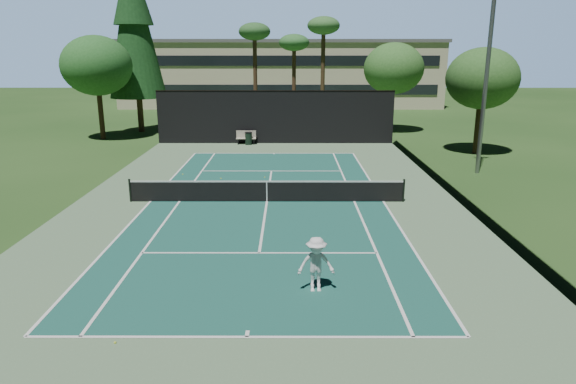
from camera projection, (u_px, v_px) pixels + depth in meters
The scene contains 22 objects.
ground at pixel (267, 202), 24.11m from camera, with size 160.00×160.00×0.00m, color #25481B.
apron_slab at pixel (267, 202), 24.11m from camera, with size 18.00×32.00×0.01m, color #5C7F59.
court_surface at pixel (267, 202), 24.11m from camera, with size 10.97×23.77×0.01m, color #1A5549.
court_lines at pixel (267, 201), 24.11m from camera, with size 11.07×23.87×0.01m.
tennis_net at pixel (267, 190), 23.96m from camera, with size 12.90×0.10×1.10m.
fence at pixel (266, 160), 23.64m from camera, with size 18.04×32.05×4.03m.
player at pixel (316, 264), 14.92m from camera, with size 1.08×0.62×1.67m, color white.
tennis_ball_a at pixel (115, 343), 12.38m from camera, with size 0.06×0.06×0.06m, color #D3E433.
tennis_ball_b at pixel (221, 178), 28.41m from camera, with size 0.07×0.07×0.07m, color #D6EF36.
tennis_ball_c at pixel (265, 177), 28.68m from camera, with size 0.07×0.07×0.07m, color #B7CD2E.
tennis_ball_d at pixel (183, 174), 29.39m from camera, with size 0.07×0.07×0.07m, color yellow.
park_bench at pixel (246, 137), 39.08m from camera, with size 1.50×0.45×1.02m.
trash_bin at pixel (249, 138), 38.85m from camera, with size 0.56×0.56×0.95m.
pine_tree at pixel (133, 18), 42.83m from camera, with size 4.80×4.80×15.00m.
palm_a at pixel (255, 36), 45.10m from camera, with size 2.80×2.80×9.32m.
palm_b at pixel (294, 46), 47.25m from camera, with size 2.80×2.80×8.42m.
palm_c at pixel (324, 30), 44.02m from camera, with size 2.80×2.80×9.77m.
decid_tree_a at pixel (394, 69), 43.88m from camera, with size 5.12×5.12×7.62m.
decid_tree_b at pixel (482, 79), 34.32m from camera, with size 4.80×4.80×7.14m.
decid_tree_c at pixel (96, 66), 39.98m from camera, with size 5.44×5.44×8.09m.
campus_building at pixel (281, 72), 67.35m from camera, with size 40.50×12.50×8.30m.
light_pole at pixel (488, 59), 28.17m from camera, with size 0.90×0.25×12.22m.
Camera 1 is at (1.04, -23.13, 6.81)m, focal length 32.00 mm.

